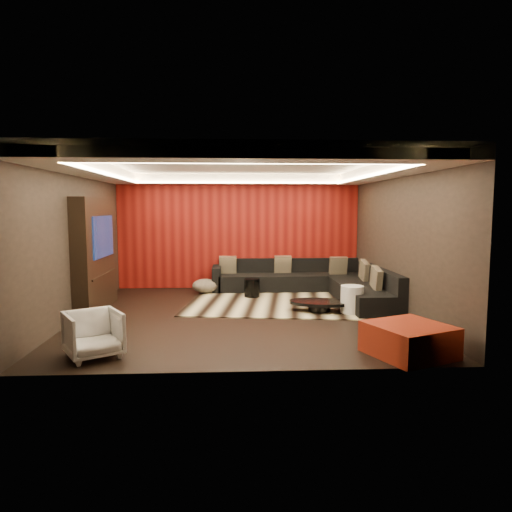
{
  "coord_description": "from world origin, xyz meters",
  "views": [
    {
      "loc": [
        -0.19,
        -8.42,
        2.0
      ],
      "look_at": [
        0.3,
        0.6,
        1.05
      ],
      "focal_mm": 32.0,
      "sensor_mm": 36.0,
      "label": 1
    }
  ],
  "objects": [
    {
      "name": "tv_surround",
      "position": [
        -2.85,
        0.6,
        1.1
      ],
      "size": [
        0.3,
        2.0,
        2.2
      ],
      "primitive_type": "cube",
      "color": "black",
      "rests_on": "ground"
    },
    {
      "name": "soffit_back",
      "position": [
        0.0,
        2.7,
        2.69
      ],
      "size": [
        6.0,
        0.6,
        0.22
      ],
      "primitive_type": "cube",
      "color": "silver",
      "rests_on": "ground"
    },
    {
      "name": "coffee_table",
      "position": [
        1.5,
        0.15,
        0.12
      ],
      "size": [
        1.4,
        1.4,
        0.2
      ],
      "primitive_type": "cylinder",
      "rotation": [
        0.0,
        0.0,
        -0.23
      ],
      "color": "black",
      "rests_on": "rug"
    },
    {
      "name": "sectional_sofa",
      "position": [
        1.73,
        1.86,
        0.26
      ],
      "size": [
        3.65,
        3.5,
        0.75
      ],
      "color": "black",
      "rests_on": "floor"
    },
    {
      "name": "throw_pillows",
      "position": [
        1.72,
        1.91,
        0.62
      ],
      "size": [
        3.31,
        2.72,
        0.5
      ],
      "color": "tan",
      "rests_on": "sectional_sofa"
    },
    {
      "name": "soffit_front",
      "position": [
        0.0,
        -2.7,
        2.69
      ],
      "size": [
        6.0,
        0.6,
        0.22
      ],
      "primitive_type": "cube",
      "color": "silver",
      "rests_on": "ground"
    },
    {
      "name": "rug",
      "position": [
        0.93,
        1.1,
        0.01
      ],
      "size": [
        4.37,
        3.52,
        0.02
      ],
      "primitive_type": "cube",
      "rotation": [
        0.0,
        0.0,
        -0.14
      ],
      "color": "beige",
      "rests_on": "floor"
    },
    {
      "name": "red_feature_wall",
      "position": [
        0.0,
        2.97,
        1.4
      ],
      "size": [
        5.98,
        0.05,
        2.78
      ],
      "primitive_type": "cube",
      "color": "#6B0C0A",
      "rests_on": "ground"
    },
    {
      "name": "cove_right",
      "position": [
        2.36,
        0.0,
        2.6
      ],
      "size": [
        0.08,
        4.8,
        0.04
      ],
      "primitive_type": "cube",
      "color": "#FFD899",
      "rests_on": "ground"
    },
    {
      "name": "soffit_right",
      "position": [
        2.7,
        0.0,
        2.69
      ],
      "size": [
        0.6,
        4.8,
        0.22
      ],
      "primitive_type": "cube",
      "color": "silver",
      "rests_on": "ground"
    },
    {
      "name": "cove_front",
      "position": [
        0.0,
        -2.36,
        2.6
      ],
      "size": [
        4.8,
        0.08,
        0.04
      ],
      "primitive_type": "cube",
      "color": "#FFD899",
      "rests_on": "ground"
    },
    {
      "name": "orange_ottoman",
      "position": [
        2.22,
        -2.5,
        0.21
      ],
      "size": [
        1.26,
        1.26,
        0.43
      ],
      "primitive_type": "cube",
      "rotation": [
        0.0,
        0.0,
        0.39
      ],
      "color": "#A32115",
      "rests_on": "floor"
    },
    {
      "name": "cove_left",
      "position": [
        -2.36,
        0.0,
        2.6
      ],
      "size": [
        0.08,
        4.8,
        0.04
      ],
      "primitive_type": "cube",
      "color": "#FFD899",
      "rests_on": "ground"
    },
    {
      "name": "armchair",
      "position": [
        -2.05,
        -2.34,
        0.32
      ],
      "size": [
        0.94,
        0.94,
        0.63
      ],
      "primitive_type": "imported",
      "rotation": [
        0.0,
        0.0,
        0.55
      ],
      "color": "silver",
      "rests_on": "floor"
    },
    {
      "name": "tv_shelf",
      "position": [
        -2.69,
        0.6,
        0.7
      ],
      "size": [
        0.04,
        1.6,
        0.04
      ],
      "primitive_type": "cube",
      "color": "black",
      "rests_on": "ground"
    },
    {
      "name": "tv_screen",
      "position": [
        -2.69,
        0.6,
        1.45
      ],
      "size": [
        0.04,
        1.3,
        0.8
      ],
      "primitive_type": "cube",
      "color": "black",
      "rests_on": "ground"
    },
    {
      "name": "wall_left",
      "position": [
        -3.01,
        0.0,
        1.4
      ],
      "size": [
        0.02,
        6.0,
        2.8
      ],
      "primitive_type": "cube",
      "color": "black",
      "rests_on": "ground"
    },
    {
      "name": "drum_stool",
      "position": [
        0.27,
        1.65,
        0.22
      ],
      "size": [
        0.46,
        0.46,
        0.41
      ],
      "primitive_type": "cylinder",
      "rotation": [
        0.0,
        0.0,
        0.4
      ],
      "color": "black",
      "rests_on": "rug"
    },
    {
      "name": "white_side_table",
      "position": [
        2.09,
        -0.02,
        0.27
      ],
      "size": [
        0.51,
        0.51,
        0.54
      ],
      "primitive_type": "cylinder",
      "rotation": [
        0.0,
        0.0,
        -0.21
      ],
      "color": "silver",
      "rests_on": "floor"
    },
    {
      "name": "ceiling",
      "position": [
        0.0,
        0.0,
        2.81
      ],
      "size": [
        6.0,
        6.0,
        0.02
      ],
      "primitive_type": "cube",
      "color": "silver",
      "rests_on": "ground"
    },
    {
      "name": "soffit_left",
      "position": [
        -2.7,
        0.0,
        2.69
      ],
      "size": [
        0.6,
        4.8,
        0.22
      ],
      "primitive_type": "cube",
      "color": "silver",
      "rests_on": "ground"
    },
    {
      "name": "wall_right",
      "position": [
        3.01,
        0.0,
        1.4
      ],
      "size": [
        0.02,
        6.0,
        2.8
      ],
      "primitive_type": "cube",
      "color": "black",
      "rests_on": "ground"
    },
    {
      "name": "striped_pouf",
      "position": [
        -0.82,
        2.21,
        0.18
      ],
      "size": [
        0.65,
        0.65,
        0.33
      ],
      "primitive_type": "ellipsoid",
      "rotation": [
        0.0,
        0.0,
        -0.1
      ],
      "color": "beige",
      "rests_on": "rug"
    },
    {
      "name": "cove_back",
      "position": [
        0.0,
        2.36,
        2.6
      ],
      "size": [
        4.8,
        0.08,
        0.04
      ],
      "primitive_type": "cube",
      "color": "#FFD899",
      "rests_on": "ground"
    },
    {
      "name": "floor",
      "position": [
        0.0,
        0.0,
        -0.01
      ],
      "size": [
        6.0,
        6.0,
        0.02
      ],
      "primitive_type": "cube",
      "color": "black",
      "rests_on": "ground"
    },
    {
      "name": "wall_back",
      "position": [
        0.0,
        3.01,
        1.4
      ],
      "size": [
        6.0,
        0.02,
        2.8
      ],
      "primitive_type": "cube",
      "color": "black",
      "rests_on": "ground"
    }
  ]
}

